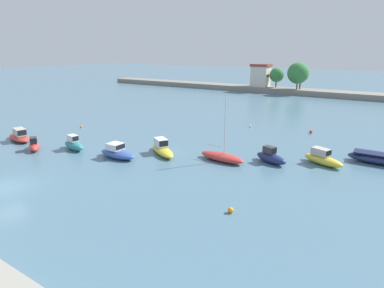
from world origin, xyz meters
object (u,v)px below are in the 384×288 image
(moored_boat_1, at_px, (34,145))
(mooring_buoy_3, at_px, (81,127))
(moored_boat_4, at_px, (162,149))
(mooring_buoy_2, at_px, (231,210))
(moored_boat_8, at_px, (377,158))
(moored_boat_5, at_px, (222,157))
(moored_boat_7, at_px, (323,159))
(moored_boat_0, at_px, (19,136))
(mooring_buoy_1, at_px, (250,126))
(moored_boat_2, at_px, (74,144))
(mooring_buoy_0, at_px, (311,132))
(moored_boat_3, at_px, (117,153))
(moored_boat_6, at_px, (271,157))

(moored_boat_1, bearing_deg, mooring_buoy_3, 146.10)
(moored_boat_1, height_order, moored_boat_4, moored_boat_4)
(mooring_buoy_2, bearing_deg, moored_boat_8, 65.84)
(moored_boat_5, height_order, moored_boat_7, moored_boat_5)
(moored_boat_0, xyz_separation_m, mooring_buoy_1, (22.20, 23.45, -0.41))
(mooring_buoy_1, distance_m, mooring_buoy_3, 25.78)
(mooring_buoy_1, bearing_deg, moored_boat_7, -41.95)
(moored_boat_5, relative_size, mooring_buoy_3, 21.19)
(moored_boat_0, height_order, moored_boat_2, moored_boat_2)
(moored_boat_2, bearing_deg, moored_boat_1, -133.71)
(moored_boat_8, bearing_deg, moored_boat_7, -144.22)
(moored_boat_0, height_order, mooring_buoy_0, moored_boat_0)
(mooring_buoy_1, relative_size, mooring_buoy_2, 0.77)
(mooring_buoy_2, bearing_deg, mooring_buoy_1, 110.07)
(moored_boat_2, relative_size, mooring_buoy_3, 12.02)
(moored_boat_5, bearing_deg, mooring_buoy_0, 79.33)
(moored_boat_4, relative_size, mooring_buoy_3, 16.40)
(moored_boat_0, bearing_deg, moored_boat_3, 20.92)
(moored_boat_2, relative_size, moored_boat_7, 0.87)
(moored_boat_3, relative_size, mooring_buoy_3, 14.38)
(moored_boat_1, bearing_deg, moored_boat_2, 67.13)
(moored_boat_8, bearing_deg, moored_boat_2, -155.68)
(moored_boat_4, bearing_deg, moored_boat_6, 51.17)
(moored_boat_3, xyz_separation_m, mooring_buoy_1, (6.43, 21.51, -0.43))
(moored_boat_5, distance_m, moored_boat_7, 10.32)
(moored_boat_0, distance_m, mooring_buoy_2, 31.77)
(moored_boat_2, xyz_separation_m, moored_boat_7, (25.77, 10.63, -0.03))
(moored_boat_7, bearing_deg, moored_boat_0, -139.13)
(mooring_buoy_2, relative_size, mooring_buoy_3, 1.30)
(moored_boat_6, height_order, mooring_buoy_3, moored_boat_6)
(moored_boat_1, bearing_deg, mooring_buoy_2, 29.44)
(moored_boat_3, bearing_deg, moored_boat_6, 27.81)
(moored_boat_2, relative_size, mooring_buoy_1, 11.98)
(moored_boat_2, height_order, mooring_buoy_1, moored_boat_2)
(moored_boat_0, height_order, moored_boat_3, moored_boat_0)
(moored_boat_3, xyz_separation_m, moored_boat_8, (23.89, 13.40, -0.08))
(mooring_buoy_3, bearing_deg, moored_boat_4, -10.32)
(moored_boat_0, distance_m, moored_boat_6, 31.83)
(mooring_buoy_1, relative_size, mooring_buoy_3, 1.00)
(moored_boat_6, bearing_deg, moored_boat_3, -131.01)
(moored_boat_5, relative_size, moored_boat_7, 1.53)
(moored_boat_5, bearing_deg, moored_boat_8, 35.96)
(moored_boat_0, xyz_separation_m, mooring_buoy_0, (30.89, 24.59, -0.36))
(moored_boat_2, relative_size, moored_boat_4, 0.73)
(mooring_buoy_2, bearing_deg, moored_boat_3, 164.48)
(mooring_buoy_1, height_order, mooring_buoy_2, mooring_buoy_2)
(moored_boat_2, distance_m, mooring_buoy_2, 22.74)
(moored_boat_8, relative_size, mooring_buoy_3, 16.82)
(moored_boat_6, bearing_deg, moored_boat_1, -134.86)
(mooring_buoy_0, relative_size, mooring_buoy_1, 1.32)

